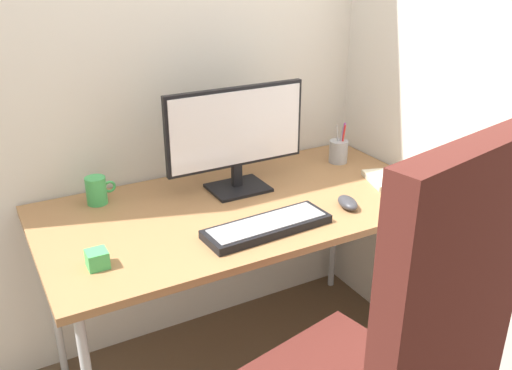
{
  "coord_description": "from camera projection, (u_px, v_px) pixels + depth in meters",
  "views": [
    {
      "loc": [
        -0.83,
        -1.62,
        1.61
      ],
      "look_at": [
        0.01,
        -0.07,
        0.84
      ],
      "focal_mm": 38.99,
      "sensor_mm": 36.0,
      "label": 1
    }
  ],
  "objects": [
    {
      "name": "desk",
      "position": [
        243.0,
        215.0,
        2.03
      ],
      "size": [
        1.45,
        0.75,
        0.74
      ],
      "color": "#996B42",
      "rests_on": "ground_plane"
    },
    {
      "name": "mouse",
      "position": [
        348.0,
        203.0,
        1.98
      ],
      "size": [
        0.08,
        0.12,
        0.04
      ],
      "primitive_type": "ellipsoid",
      "rotation": [
        0.0,
        0.0,
        -0.22
      ],
      "color": "#333338",
      "rests_on": "desk"
    },
    {
      "name": "wall_side_right",
      "position": [
        459.0,
        9.0,
        1.93
      ],
      "size": [
        0.04,
        2.09,
        2.8
      ],
      "primitive_type": "cube",
      "color": "silver",
      "rests_on": "ground_plane"
    },
    {
      "name": "wall_back",
      "position": [
        191.0,
        4.0,
        2.08
      ],
      "size": [
        2.79,
        0.04,
        2.8
      ],
      "primitive_type": "cube",
      "color": "silver",
      "rests_on": "ground_plane"
    },
    {
      "name": "desk_clamp_accessory",
      "position": [
        97.0,
        259.0,
        1.61
      ],
      "size": [
        0.06,
        0.06,
        0.05
      ],
      "primitive_type": "cube",
      "color": "#3FAD59",
      "rests_on": "desk"
    },
    {
      "name": "coffee_mug",
      "position": [
        97.0,
        190.0,
        2.0
      ],
      "size": [
        0.11,
        0.07,
        0.1
      ],
      "color": "#3FAD59",
      "rests_on": "desk"
    },
    {
      "name": "keyboard",
      "position": [
        267.0,
        226.0,
        1.82
      ],
      "size": [
        0.44,
        0.16,
        0.03
      ],
      "color": "black",
      "rests_on": "desk"
    },
    {
      "name": "ground_plane",
      "position": [
        245.0,
        364.0,
        2.31
      ],
      "size": [
        8.0,
        8.0,
        0.0
      ],
      "primitive_type": "plane",
      "color": "brown"
    },
    {
      "name": "notebook",
      "position": [
        383.0,
        179.0,
        2.19
      ],
      "size": [
        0.15,
        0.2,
        0.02
      ],
      "primitive_type": "cube",
      "rotation": [
        0.0,
        0.0,
        -0.29
      ],
      "color": "beige",
      "rests_on": "desk"
    },
    {
      "name": "monitor",
      "position": [
        236.0,
        133.0,
        2.05
      ],
      "size": [
        0.55,
        0.17,
        0.4
      ],
      "color": "black",
      "rests_on": "desk"
    },
    {
      "name": "pen_holder",
      "position": [
        339.0,
        151.0,
        2.38
      ],
      "size": [
        0.08,
        0.08,
        0.18
      ],
      "color": "#9EA0A5",
      "rests_on": "desk"
    }
  ]
}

